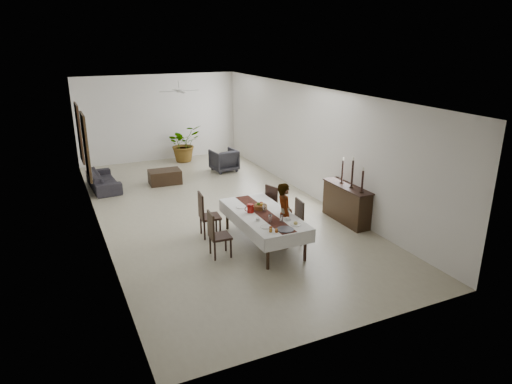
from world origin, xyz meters
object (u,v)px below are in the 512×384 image
sideboard_body (346,204)px  dining_table_top (263,214)px  sofa (103,180)px  red_pitcher (250,208)px  woman (284,215)px

sideboard_body → dining_table_top: bearing=-172.7°
dining_table_top → sofa: size_ratio=1.24×
dining_table_top → sideboard_body: size_ratio=1.55×
red_pitcher → sideboard_body: size_ratio=0.13×
sideboard_body → woman: bearing=-163.9°
dining_table_top → sideboard_body: (2.51, 0.32, -0.26)m
dining_table_top → red_pitcher: 0.32m
red_pitcher → sofa: bearing=114.4°
dining_table_top → sideboard_body: sideboard_body is taller
dining_table_top → red_pitcher: (-0.25, 0.15, 0.13)m
red_pitcher → sofa: red_pitcher is taller
woman → sofa: woman is taller
dining_table_top → woman: woman is taller
red_pitcher → dining_table_top: bearing=-31.2°
red_pitcher → woman: woman is taller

